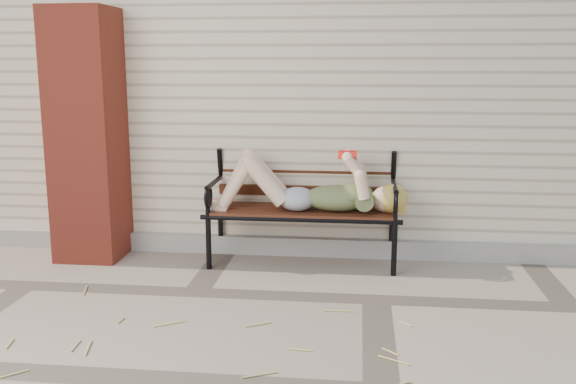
# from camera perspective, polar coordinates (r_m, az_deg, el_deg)

# --- Properties ---
(ground) EXTENTS (80.00, 80.00, 0.00)m
(ground) POSITION_cam_1_polar(r_m,az_deg,el_deg) (4.43, 7.86, -9.46)
(ground) COLOR gray
(ground) RESTS_ON ground
(house_wall) EXTENTS (8.00, 4.00, 3.00)m
(house_wall) POSITION_cam_1_polar(r_m,az_deg,el_deg) (7.15, 7.66, 10.73)
(house_wall) COLOR beige
(house_wall) RESTS_ON ground
(foundation_strip) EXTENTS (8.00, 0.10, 0.15)m
(foundation_strip) POSITION_cam_1_polar(r_m,az_deg,el_deg) (5.33, 7.66, -5.00)
(foundation_strip) COLOR #ADA89C
(foundation_strip) RESTS_ON ground
(brick_pillar) EXTENTS (0.50, 0.50, 2.00)m
(brick_pillar) POSITION_cam_1_polar(r_m,az_deg,el_deg) (5.38, -17.38, 4.80)
(brick_pillar) COLOR #A83626
(brick_pillar) RESTS_ON ground
(garden_bench) EXTENTS (1.61, 0.64, 1.04)m
(garden_bench) POSITION_cam_1_polar(r_m,az_deg,el_deg) (5.10, 1.42, 0.24)
(garden_bench) COLOR black
(garden_bench) RESTS_ON ground
(reading_woman) EXTENTS (1.52, 0.34, 0.48)m
(reading_woman) POSITION_cam_1_polar(r_m,az_deg,el_deg) (4.97, 1.44, 0.35)
(reading_woman) COLOR #0A414C
(reading_woman) RESTS_ON ground
(straw_scatter) EXTENTS (3.05, 1.76, 0.01)m
(straw_scatter) POSITION_cam_1_polar(r_m,az_deg,el_deg) (3.79, -8.47, -13.10)
(straw_scatter) COLOR tan
(straw_scatter) RESTS_ON ground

